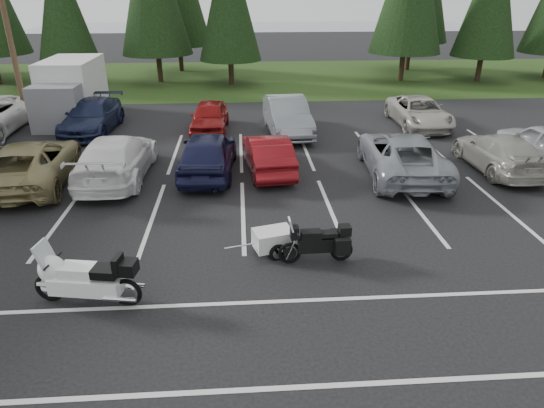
{
  "coord_description": "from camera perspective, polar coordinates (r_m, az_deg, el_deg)",
  "views": [
    {
      "loc": [
        0.48,
        -12.26,
        6.39
      ],
      "look_at": [
        1.28,
        -0.5,
        0.99
      ],
      "focal_mm": 32.0,
      "sensor_mm": 36.0,
      "label": 1
    }
  ],
  "objects": [
    {
      "name": "car_far_3",
      "position": [
        22.62,
        1.81,
        10.33
      ],
      "size": [
        2.06,
        5.06,
        1.63
      ],
      "primitive_type": "imported",
      "rotation": [
        0.0,
        0.0,
        0.07
      ],
      "color": "gray",
      "rests_on": "ground"
    },
    {
      "name": "stall_markings",
      "position": [
        15.63,
        -5.31,
        0.38
      ],
      "size": [
        32.0,
        16.0,
        0.01
      ],
      "primitive_type": "cube",
      "color": "silver",
      "rests_on": "ground"
    },
    {
      "name": "car_near_2",
      "position": [
        18.6,
        -26.48,
        4.34
      ],
      "size": [
        3.02,
        5.66,
        1.51
      ],
      "primitive_type": "imported",
      "rotation": [
        0.0,
        0.0,
        3.24
      ],
      "color": "olive",
      "rests_on": "ground"
    },
    {
      "name": "adventure_motorcycle",
      "position": [
        12.0,
        5.22,
        -4.19
      ],
      "size": [
        2.1,
        0.8,
        1.26
      ],
      "primitive_type": null,
      "rotation": [
        0.0,
        0.0,
        0.04
      ],
      "color": "black",
      "rests_on": "ground"
    },
    {
      "name": "car_near_5",
      "position": [
        17.85,
        -0.52,
        5.96
      ],
      "size": [
        1.87,
        4.28,
        1.37
      ],
      "primitive_type": "imported",
      "rotation": [
        0.0,
        0.0,
        3.25
      ],
      "color": "maroon",
      "rests_on": "ground"
    },
    {
      "name": "car_far_2",
      "position": [
        23.16,
        -7.35,
        10.17
      ],
      "size": [
        1.8,
        4.13,
        1.38
      ],
      "primitive_type": "imported",
      "rotation": [
        0.0,
        0.0,
        -0.04
      ],
      "color": "maroon",
      "rests_on": "ground"
    },
    {
      "name": "car_near_3",
      "position": [
        18.0,
        -17.84,
        5.23
      ],
      "size": [
        2.28,
        5.41,
        1.56
      ],
      "primitive_type": "imported",
      "rotation": [
        0.0,
        0.0,
        3.12
      ],
      "color": "white",
      "rests_on": "ground"
    },
    {
      "name": "touring_motorcycle",
      "position": [
        11.15,
        -21.14,
        -7.72
      ],
      "size": [
        2.76,
        1.26,
        1.48
      ],
      "primitive_type": null,
      "rotation": [
        0.0,
        0.0,
        -0.17
      ],
      "color": "white",
      "rests_on": "ground"
    },
    {
      "name": "cargo_trailer",
      "position": [
        12.5,
        0.13,
        -4.41
      ],
      "size": [
        1.58,
        1.15,
        0.66
      ],
      "primitive_type": null,
      "rotation": [
        0.0,
        0.0,
        0.27
      ],
      "color": "silver",
      "rests_on": "ground"
    },
    {
      "name": "car_near_4",
      "position": [
        17.71,
        -7.56,
        5.97
      ],
      "size": [
        2.15,
        4.77,
        1.59
      ],
      "primitive_type": "imported",
      "rotation": [
        0.0,
        0.0,
        3.08
      ],
      "color": "#161839",
      "rests_on": "ground"
    },
    {
      "name": "car_near_6",
      "position": [
        18.1,
        15.04,
        5.67
      ],
      "size": [
        3.02,
        5.76,
        1.55
      ],
      "primitive_type": "imported",
      "rotation": [
        0.0,
        0.0,
        3.06
      ],
      "color": "gray",
      "rests_on": "ground"
    },
    {
      "name": "car_near_7",
      "position": [
        19.86,
        25.14,
        5.53
      ],
      "size": [
        1.94,
        4.69,
        1.36
      ],
      "primitive_type": "imported",
      "rotation": [
        0.0,
        0.0,
        3.15
      ],
      "color": "#9D9B90",
      "rests_on": "ground"
    },
    {
      "name": "car_far_1",
      "position": [
        24.35,
        -20.42,
        9.63
      ],
      "size": [
        2.28,
        5.08,
        1.45
      ],
      "primitive_type": "imported",
      "rotation": [
        0.0,
        0.0,
        -0.05
      ],
      "color": "#192140",
      "rests_on": "ground"
    },
    {
      "name": "ground",
      "position": [
        13.83,
        -5.44,
        -3.03
      ],
      "size": [
        120.0,
        120.0,
        0.0
      ],
      "primitive_type": "plane",
      "color": "black",
      "rests_on": "ground"
    },
    {
      "name": "utility_pole",
      "position": [
        26.48,
        -28.75,
        18.14
      ],
      "size": [
        1.6,
        0.26,
        9.0
      ],
      "color": "#473321",
      "rests_on": "ground"
    },
    {
      "name": "box_truck",
      "position": [
        26.63,
        -22.92,
        12.04
      ],
      "size": [
        2.4,
        5.6,
        2.9
      ],
      "primitive_type": null,
      "color": "silver",
      "rests_on": "ground"
    },
    {
      "name": "car_far_4",
      "position": [
        24.94,
        16.93,
        10.31
      ],
      "size": [
        2.28,
        4.88,
        1.35
      ],
      "primitive_type": "imported",
      "rotation": [
        0.0,
        0.0,
        -0.01
      ],
      "color": "#B4AFA5",
      "rests_on": "ground"
    },
    {
      "name": "lake_water",
      "position": [
        67.65,
        -0.95,
        19.19
      ],
      "size": [
        70.0,
        50.0,
        0.02
      ],
      "primitive_type": "cube",
      "color": "gray",
      "rests_on": "ground"
    },
    {
      "name": "conifer_3",
      "position": [
        35.42,
        -23.6,
        20.93
      ],
      "size": [
        3.87,
        3.87,
        9.02
      ],
      "color": "#332316",
      "rests_on": "ground"
    },
    {
      "name": "grass_strip",
      "position": [
        36.82,
        -4.74,
        14.54
      ],
      "size": [
        80.0,
        16.0,
        0.01
      ],
      "primitive_type": "cube",
      "color": "#1F3D13",
      "rests_on": "ground"
    }
  ]
}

